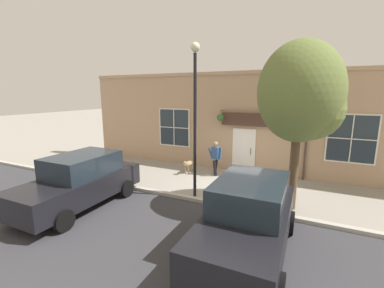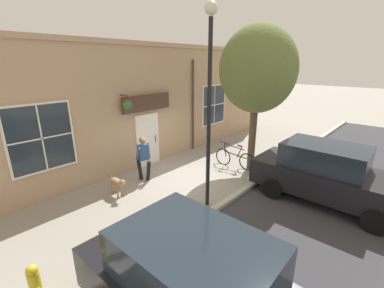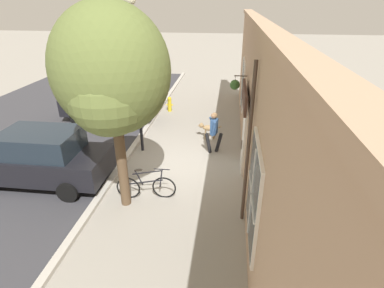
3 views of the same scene
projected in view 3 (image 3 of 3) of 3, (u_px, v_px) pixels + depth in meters
name	position (u px, v px, depth m)	size (l,w,h in m)	color
ground_plane	(180.00, 165.00, 10.56)	(90.00, 90.00, 0.00)	gray
curb_and_road	(26.00, 155.00, 11.22)	(10.10, 28.00, 0.12)	#B2ADA3
storefront_facade	(253.00, 103.00, 9.24)	(0.95, 18.00, 4.76)	tan
pedestrian_walking	(214.00, 129.00, 11.04)	(0.69, 0.61, 1.60)	black
dog_on_leash	(208.00, 128.00, 12.42)	(1.01, 0.29, 0.67)	#997A51
street_tree_by_curb	(111.00, 77.00, 6.92)	(2.81, 2.57, 5.33)	brown
leaning_bicycle	(146.00, 186.00, 8.68)	(1.73, 0.20, 1.00)	black
parked_car_nearest_curb	(111.00, 101.00, 14.25)	(4.32, 1.97, 1.75)	black
parked_car_mid_block	(39.00, 157.00, 9.21)	(4.32, 1.97, 1.75)	black
street_lamp	(135.00, 58.00, 10.06)	(0.32, 0.32, 5.41)	black
fire_hydrant	(170.00, 104.00, 15.43)	(0.34, 0.20, 0.77)	gold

